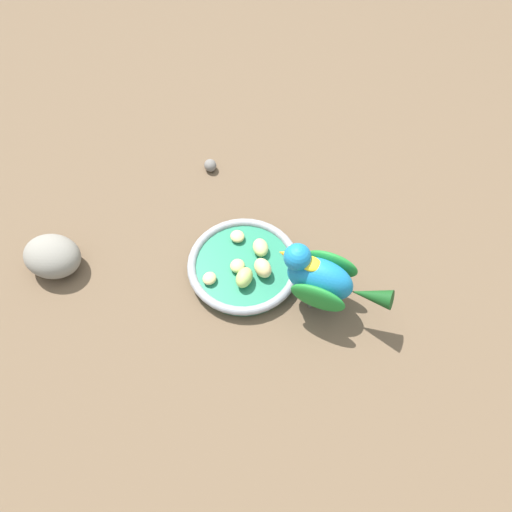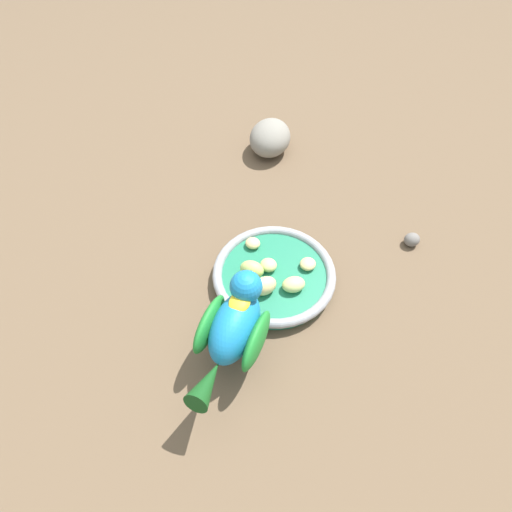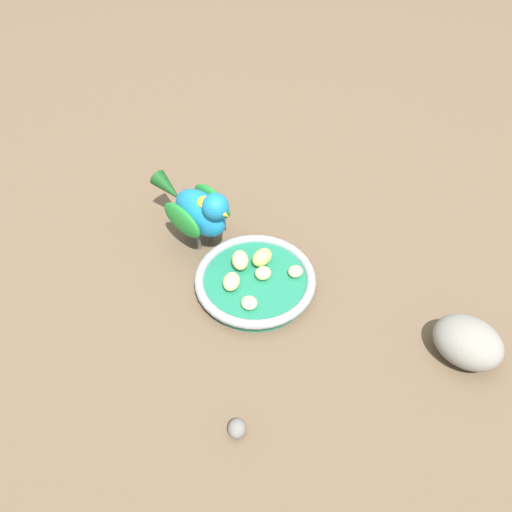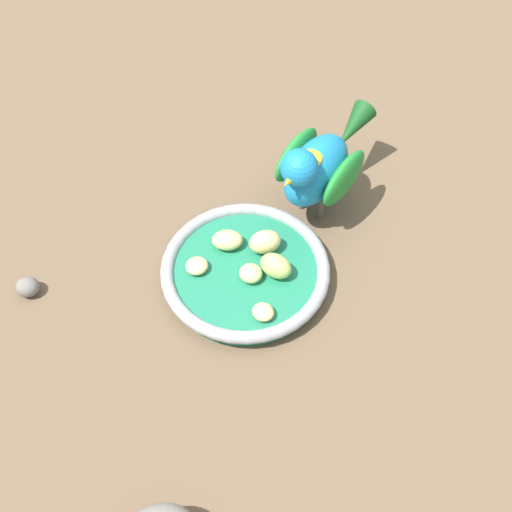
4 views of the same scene
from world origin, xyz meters
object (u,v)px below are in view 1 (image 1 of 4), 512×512
parrot (322,278)px  rock_large (52,256)px  apple_piece_2 (237,236)px  apple_piece_5 (260,247)px  apple_piece_0 (263,268)px  apple_piece_1 (237,266)px  apple_piece_4 (209,277)px  feeding_bowl (244,266)px  apple_piece_3 (244,278)px  pebble_0 (210,165)px

parrot → rock_large: parrot is taller
apple_piece_2 → apple_piece_5: bearing=-136.5°
apple_piece_0 → apple_piece_1: bearing=66.0°
apple_piece_2 → apple_piece_4: same height
feeding_bowl → apple_piece_3: size_ratio=5.15×
apple_piece_2 → rock_large: (0.03, 0.32, 0.01)m
apple_piece_0 → parrot: (-0.07, -0.08, 0.04)m
apple_piece_4 → apple_piece_5: size_ratio=0.69×
apple_piece_2 → parrot: size_ratio=0.16×
feeding_bowl → apple_piece_2: apple_piece_2 is taller
parrot → apple_piece_4: bearing=13.0°
apple_piece_3 → apple_piece_5: bearing=-37.5°
apple_piece_3 → apple_piece_5: 0.07m
feeding_bowl → rock_large: bearing=74.6°
apple_piece_4 → apple_piece_5: apple_piece_5 is taller
feeding_bowl → apple_piece_0: bearing=-130.3°
feeding_bowl → apple_piece_0: 0.04m
apple_piece_4 → pebble_0: 0.27m
apple_piece_0 → apple_piece_5: 0.05m
apple_piece_2 → apple_piece_5: apple_piece_5 is taller
apple_piece_1 → apple_piece_5: bearing=-61.1°
apple_piece_0 → rock_large: rock_large is taller
apple_piece_1 → apple_piece_2: size_ratio=1.03×
rock_large → feeding_bowl: bearing=-105.4°
apple_piece_4 → apple_piece_2: bearing=-42.9°
apple_piece_3 → parrot: 0.14m
apple_piece_4 → apple_piece_1: bearing=-80.8°
apple_piece_3 → apple_piece_4: apple_piece_3 is taller
apple_piece_3 → pebble_0: size_ratio=1.41×
feeding_bowl → parrot: (-0.09, -0.11, 0.06)m
apple_piece_4 → parrot: bearing=-113.8°
parrot → feeding_bowl: bearing=-3.0°
apple_piece_2 → parrot: 0.19m
feeding_bowl → pebble_0: bearing=2.4°
apple_piece_5 → rock_large: bearing=79.2°
apple_piece_0 → apple_piece_4: 0.09m
pebble_0 → parrot: bearing=-160.8°
apple_piece_0 → apple_piece_1: size_ratio=1.39×
apple_piece_4 → parrot: parrot is taller
apple_piece_0 → pebble_0: size_ratio=1.38×
feeding_bowl → apple_piece_2: (0.06, -0.00, 0.01)m
parrot → pebble_0: 0.37m
apple_piece_4 → apple_piece_3: bearing=-109.8°
apple_piece_3 → apple_piece_5: size_ratio=1.06×
feeding_bowl → rock_large: (0.09, 0.32, 0.02)m
apple_piece_1 → apple_piece_3: bearing=-169.5°
apple_piece_0 → apple_piece_2: 0.09m
parrot → pebble_0: size_ratio=6.17×
apple_piece_0 → rock_large: bearing=72.2°
apple_piece_1 → parrot: parrot is taller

